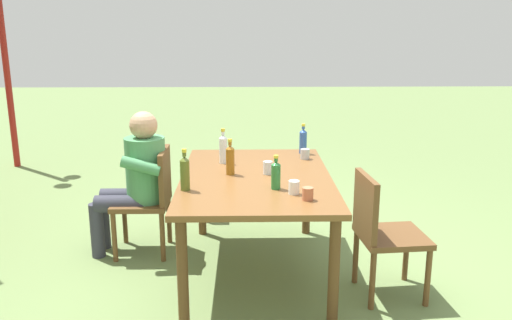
# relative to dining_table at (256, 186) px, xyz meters

# --- Properties ---
(ground_plane) EXTENTS (24.00, 24.00, 0.00)m
(ground_plane) POSITION_rel_dining_table_xyz_m (0.00, 0.00, -0.68)
(ground_plane) COLOR #6B844C
(dining_table) EXTENTS (1.67, 1.10, 0.76)m
(dining_table) POSITION_rel_dining_table_xyz_m (0.00, 0.00, 0.00)
(dining_table) COLOR brown
(dining_table) RESTS_ON ground_plane
(chair_far_right) EXTENTS (0.44, 0.44, 0.87)m
(chair_far_right) POSITION_rel_dining_table_xyz_m (0.38, 0.85, -0.19)
(chair_far_right) COLOR brown
(chair_far_right) RESTS_ON ground_plane
(chair_near_left) EXTENTS (0.48, 0.48, 0.87)m
(chair_near_left) POSITION_rel_dining_table_xyz_m (-0.38, -0.85, -0.19)
(chair_near_left) COLOR brown
(chair_near_left) RESTS_ON ground_plane
(person_in_white_shirt) EXTENTS (0.47, 0.61, 1.18)m
(person_in_white_shirt) POSITION_rel_dining_table_xyz_m (0.38, 0.96, -0.02)
(person_in_white_shirt) COLOR #4C935B
(person_in_white_shirt) RESTS_ON ground_plane
(bottle_green) EXTENTS (0.06, 0.06, 0.23)m
(bottle_green) POSITION_rel_dining_table_xyz_m (-0.32, -0.13, 0.18)
(bottle_green) COLOR #287A38
(bottle_green) RESTS_ON dining_table
(bottle_clear) EXTENTS (0.06, 0.06, 0.28)m
(bottle_clear) POSITION_rel_dining_table_xyz_m (0.38, 0.25, 0.20)
(bottle_clear) COLOR white
(bottle_clear) RESTS_ON dining_table
(bottle_blue) EXTENTS (0.06, 0.06, 0.26)m
(bottle_blue) POSITION_rel_dining_table_xyz_m (0.69, -0.42, 0.19)
(bottle_blue) COLOR #2D56A3
(bottle_blue) RESTS_ON dining_table
(bottle_amber) EXTENTS (0.06, 0.06, 0.27)m
(bottle_amber) POSITION_rel_dining_table_xyz_m (0.04, 0.19, 0.20)
(bottle_amber) COLOR #996019
(bottle_amber) RESTS_ON dining_table
(bottle_olive) EXTENTS (0.06, 0.06, 0.28)m
(bottle_olive) POSITION_rel_dining_table_xyz_m (-0.33, 0.48, 0.20)
(bottle_olive) COLOR #566623
(bottle_olive) RESTS_ON dining_table
(cup_white) EXTENTS (0.07, 0.07, 0.09)m
(cup_white) POSITION_rel_dining_table_xyz_m (-0.43, -0.24, 0.13)
(cup_white) COLOR white
(cup_white) RESTS_ON dining_table
(cup_steel) EXTENTS (0.08, 0.08, 0.08)m
(cup_steel) POSITION_rel_dining_table_xyz_m (0.49, -0.41, 0.12)
(cup_steel) COLOR #B2B7BC
(cup_steel) RESTS_ON dining_table
(cup_terracotta) EXTENTS (0.07, 0.07, 0.08)m
(cup_terracotta) POSITION_rel_dining_table_xyz_m (-0.56, -0.32, 0.12)
(cup_terracotta) COLOR #BC6B47
(cup_terracotta) RESTS_ON dining_table
(cup_glass) EXTENTS (0.07, 0.07, 0.10)m
(cup_glass) POSITION_rel_dining_table_xyz_m (0.05, -0.09, 0.13)
(cup_glass) COLOR silver
(cup_glass) RESTS_ON dining_table
(backpack_by_near_side) EXTENTS (0.32, 0.20, 0.46)m
(backpack_by_near_side) POSITION_rel_dining_table_xyz_m (1.24, 0.45, -0.46)
(backpack_by_near_side) COLOR maroon
(backpack_by_near_side) RESTS_ON ground_plane
(lamp_post) EXTENTS (0.56, 0.20, 2.75)m
(lamp_post) POSITION_rel_dining_table_xyz_m (3.15, 3.11, 1.28)
(lamp_post) COLOR maroon
(lamp_post) RESTS_ON ground_plane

